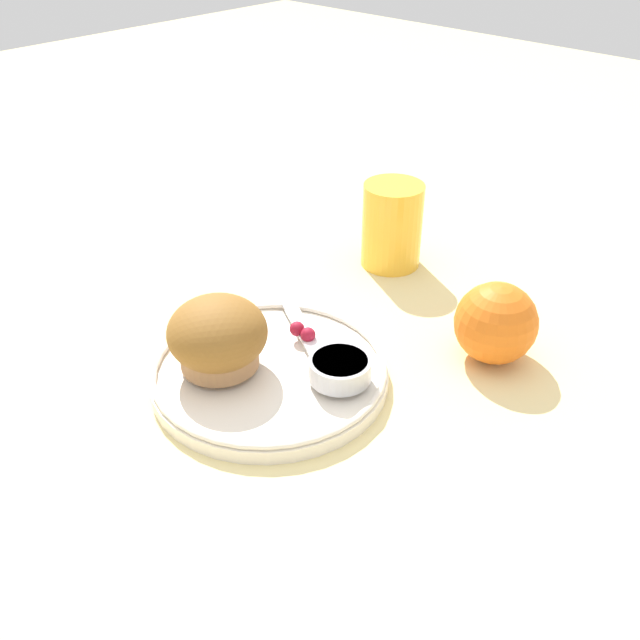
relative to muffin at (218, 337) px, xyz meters
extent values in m
plane|color=beige|center=(0.04, 0.03, -0.05)|extent=(3.00, 3.00, 0.00)
cylinder|color=silver|center=(0.04, 0.03, -0.04)|extent=(0.23, 0.23, 0.01)
torus|color=silver|center=(0.04, 0.03, -0.03)|extent=(0.23, 0.23, 0.01)
cylinder|color=#9E7047|center=(0.00, 0.00, -0.02)|extent=(0.08, 0.08, 0.03)
ellipsoid|color=brown|center=(0.00, 0.00, 0.00)|extent=(0.09, 0.09, 0.07)
cylinder|color=silver|center=(0.10, 0.06, -0.02)|extent=(0.06, 0.06, 0.02)
cylinder|color=silver|center=(0.10, 0.06, -0.01)|extent=(0.05, 0.05, 0.00)
sphere|color=maroon|center=(0.02, 0.09, -0.02)|extent=(0.02, 0.02, 0.02)
sphere|color=maroon|center=(0.03, 0.09, -0.02)|extent=(0.02, 0.02, 0.02)
cube|color=silver|center=(0.03, 0.09, -0.03)|extent=(0.15, 0.09, 0.00)
sphere|color=orange|center=(0.17, 0.21, -0.01)|extent=(0.08, 0.08, 0.08)
cylinder|color=gold|center=(-0.03, 0.30, 0.00)|extent=(0.07, 0.07, 0.10)
camera|label=1|loc=(0.45, -0.34, 0.38)|focal=40.00mm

